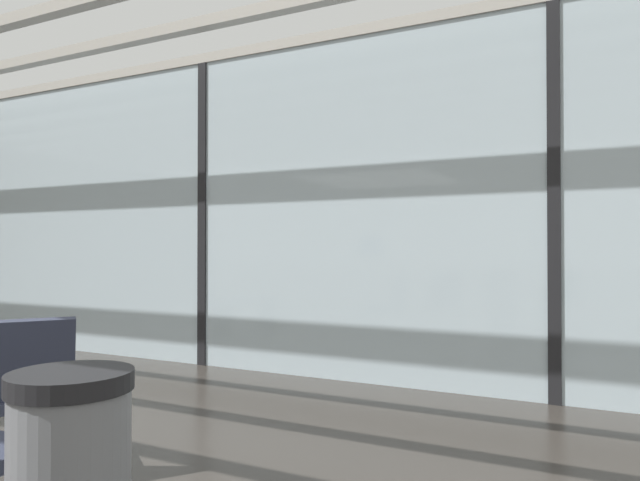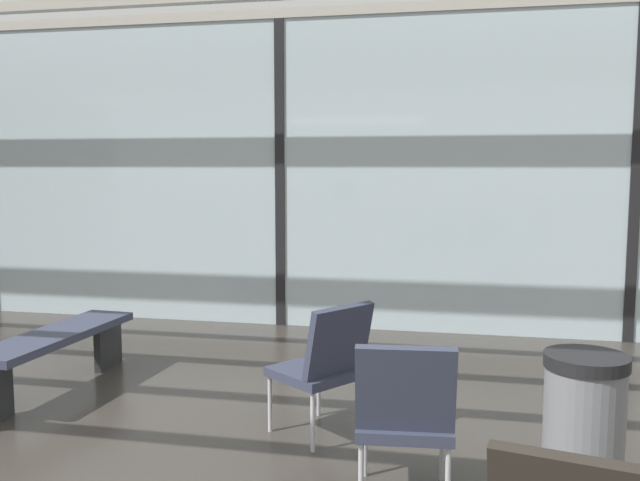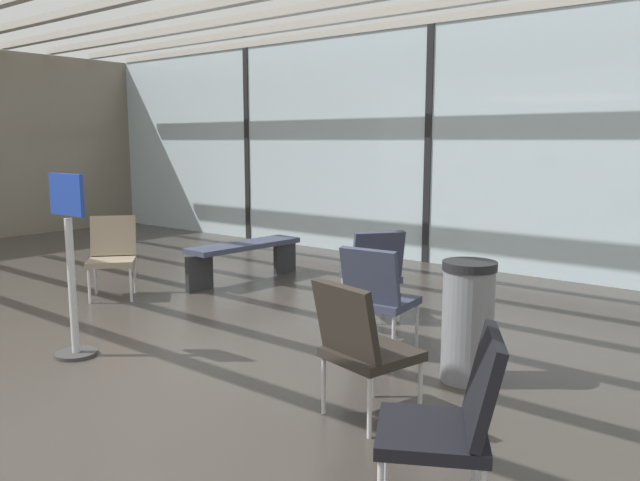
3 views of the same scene
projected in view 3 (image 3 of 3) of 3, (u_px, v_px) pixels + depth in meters
name	position (u px, v px, depth m)	size (l,w,h in m)	color
ground_plane	(95.00, 359.00, 4.95)	(60.00, 60.00, 0.00)	#38332D
glass_curtain_wall	(430.00, 146.00, 8.70)	(14.00, 0.08, 3.22)	silver
window_mullion_0	(249.00, 145.00, 10.87)	(0.10, 0.12, 3.22)	black
window_mullion_1	(430.00, 146.00, 8.70)	(0.10, 0.12, 3.22)	black
parked_airplane	(525.00, 121.00, 13.15)	(13.16, 4.16, 4.16)	silver
lounge_chair_0	(453.00, 415.00, 2.79)	(0.69, 0.68, 0.87)	black
lounge_chair_1	(377.00, 293.00, 5.04)	(0.53, 0.57, 0.87)	#33384C
lounge_chair_2	(361.00, 342.00, 3.81)	(0.59, 0.62, 0.87)	#28231E
lounge_chair_3	(374.00, 269.00, 5.98)	(0.71, 0.70, 0.87)	#33384C
lounge_chair_4	(112.00, 252.00, 6.90)	(0.71, 0.71, 0.87)	#7F705B
waiting_bench	(245.00, 252.00, 7.66)	(0.51, 1.70, 0.47)	#33384C
trash_bin	(468.00, 321.00, 4.46)	(0.38, 0.38, 0.86)	slate
info_sign	(71.00, 272.00, 4.93)	(0.44, 0.32, 1.44)	#333333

